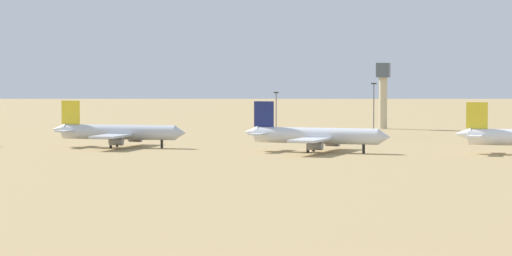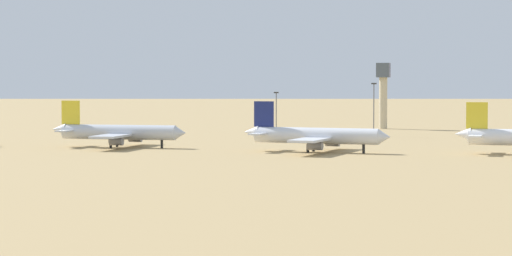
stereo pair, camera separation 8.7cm
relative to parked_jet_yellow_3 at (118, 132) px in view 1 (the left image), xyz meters
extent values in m
plane|color=tan|center=(58.44, -2.54, -4.44)|extent=(4000.00, 4000.00, 0.00)
pyramid|color=slate|center=(-542.78, 1042.31, 42.81)|extent=(408.73, 336.62, 94.49)
pyramid|color=slate|center=(-198.56, 1141.12, 63.11)|extent=(238.76, 156.39, 135.10)
pyramid|color=slate|center=(6.40, 1107.56, 55.42)|extent=(312.22, 210.96, 119.72)
cylinder|color=silver|center=(0.41, 0.00, 0.04)|extent=(34.13, 4.35, 4.27)
cone|color=silver|center=(18.96, 0.05, 0.04)|extent=(3.21, 4.06, 4.05)
cone|color=silver|center=(-18.14, -0.05, 0.68)|extent=(4.27, 3.64, 3.63)
cube|color=yellow|center=(-14.52, -0.04, 5.64)|extent=(5.55, 0.55, 6.93)
cube|color=silver|center=(-14.53, 4.23, 0.47)|extent=(3.43, 7.26, 0.38)
cube|color=silver|center=(-14.51, -4.30, 0.47)|extent=(3.43, 7.26, 0.38)
cube|color=silver|center=(1.48, 0.00, -0.60)|extent=(7.34, 34.14, 0.60)
cylinder|color=slate|center=(2.52, 8.00, -2.09)|extent=(3.84, 2.36, 2.35)
cylinder|color=slate|center=(2.56, -7.99, -2.09)|extent=(3.84, 2.36, 2.35)
cylinder|color=black|center=(13.38, 0.03, -3.27)|extent=(0.75, 0.75, 2.35)
cylinder|color=black|center=(-1.20, 2.56, -3.27)|extent=(0.75, 0.75, 2.35)
cylinder|color=black|center=(-1.18, -2.56, -3.27)|extent=(0.75, 0.75, 2.35)
cylinder|color=silver|center=(59.47, -6.16, 0.11)|extent=(34.91, 8.50, 4.33)
cone|color=silver|center=(78.17, -8.45, 0.11)|extent=(3.72, 4.48, 4.11)
cone|color=silver|center=(40.77, -3.88, 0.76)|extent=(4.75, 4.18, 3.68)
cube|color=navy|center=(44.43, -4.32, 5.79)|extent=(5.65, 1.22, 7.04)
cube|color=silver|center=(44.95, -0.02, 0.54)|extent=(4.33, 7.73, 0.39)
cube|color=silver|center=(43.90, -8.62, 0.54)|extent=(4.33, 7.73, 0.39)
cube|color=silver|center=(60.55, -6.29, -0.54)|extent=(11.51, 35.28, 0.61)
cylinder|color=slate|center=(62.61, 1.63, -2.06)|extent=(4.16, 2.84, 2.38)
cylinder|color=slate|center=(60.64, -14.48, -2.06)|extent=(4.16, 2.84, 2.38)
cylinder|color=black|center=(72.54, -7.76, -3.25)|extent=(0.76, 0.76, 2.38)
cylinder|color=black|center=(58.18, -3.39, -3.25)|extent=(0.76, 0.76, 2.38)
cylinder|color=black|center=(57.54, -8.54, -3.25)|extent=(0.76, 0.76, 2.38)
cone|color=white|center=(98.26, -1.73, 0.76)|extent=(4.52, 3.90, 3.68)
cube|color=yellow|center=(101.94, -1.91, 5.80)|extent=(5.65, 0.83, 7.04)
cube|color=white|center=(102.16, 2.41, 0.54)|extent=(3.84, 7.53, 0.39)
cube|color=white|center=(101.72, -6.24, 0.54)|extent=(3.84, 7.53, 0.39)
cylinder|color=#C6B793|center=(61.41, 131.30, 5.68)|extent=(3.20, 3.20, 20.23)
cube|color=#4C5660|center=(61.41, 131.30, 18.65)|extent=(5.20, 5.20, 5.71)
cylinder|color=#59595E|center=(64.54, 77.20, 4.51)|extent=(0.36, 0.36, 17.90)
cube|color=#333333|center=(64.54, 77.20, 13.71)|extent=(1.80, 0.50, 0.50)
cylinder|color=#59595E|center=(25.13, 99.88, 2.73)|extent=(0.36, 0.36, 14.34)
cube|color=#333333|center=(25.13, 99.88, 10.15)|extent=(1.80, 0.50, 0.50)
camera|label=1|loc=(111.12, -294.02, 16.08)|focal=75.82mm
camera|label=2|loc=(111.20, -294.00, 16.08)|focal=75.82mm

